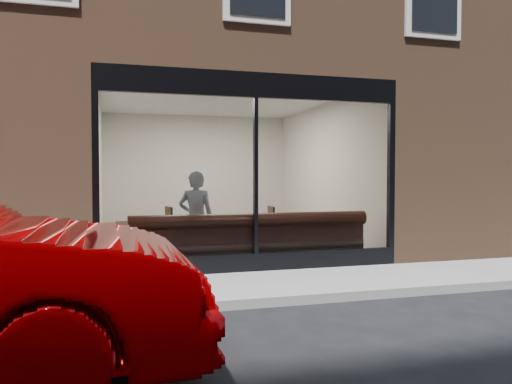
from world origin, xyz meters
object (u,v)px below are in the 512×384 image
object	(u,v)px
cafe_chair_left	(159,244)
cafe_chair_right	(262,242)
cafe_table_left	(136,223)
person	(196,219)
cafe_table_right	(294,219)
banquette	(249,254)

from	to	relation	value
cafe_chair_left	cafe_chair_right	distance (m)	1.98
cafe_table_left	cafe_chair_right	distance (m)	2.55
person	cafe_table_left	distance (m)	1.02
person	cafe_chair_left	bearing A→B (deg)	-50.34
cafe_table_right	cafe_table_left	bearing A→B (deg)	-179.23
cafe_chair_left	cafe_chair_right	size ratio (longest dim) A/B	0.88
cafe_table_right	cafe_chair_left	distance (m)	2.64
banquette	cafe_table_right	bearing A→B (deg)	30.23
banquette	person	bearing A→B (deg)	162.52
cafe_table_left	cafe_chair_left	bearing A→B (deg)	65.39
banquette	cafe_table_left	bearing A→B (deg)	162.92
cafe_chair_left	cafe_table_right	bearing A→B (deg)	148.20
cafe_table_left	cafe_chair_left	xyz separation A→B (m)	(0.47, 1.02, -0.50)
person	cafe_chair_left	distance (m)	1.52
banquette	person	xyz separation A→B (m)	(-0.86, 0.27, 0.59)
cafe_chair_right	cafe_chair_left	bearing A→B (deg)	-6.04
banquette	cafe_table_left	size ratio (longest dim) A/B	6.21
cafe_table_right	cafe_chair_right	world-z (taller)	cafe_table_right
cafe_table_right	cafe_chair_right	distance (m)	0.92
banquette	person	size ratio (longest dim) A/B	2.45
banquette	cafe_chair_right	bearing A→B (deg)	64.59
person	cafe_table_right	xyz separation A→B (m)	(1.89, 0.33, -0.08)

